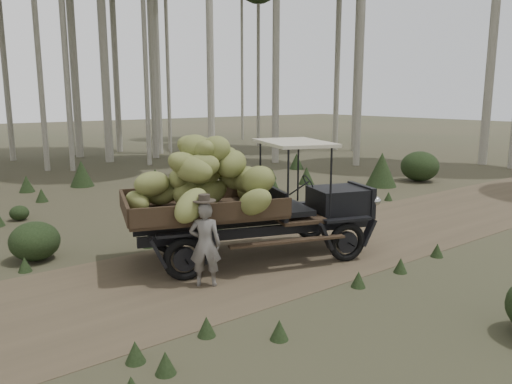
{
  "coord_description": "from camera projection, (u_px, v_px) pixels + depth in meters",
  "views": [
    {
      "loc": [
        -7.6,
        -7.9,
        3.41
      ],
      "look_at": [
        -1.36,
        0.21,
        1.42
      ],
      "focal_mm": 35.0,
      "sensor_mm": 36.0,
      "label": 1
    }
  ],
  "objects": [
    {
      "name": "farmer",
      "position": [
        205.0,
        243.0,
        8.94
      ],
      "size": [
        0.68,
        0.64,
        1.7
      ],
      "rotation": [
        0.0,
        0.0,
        2.49
      ],
      "color": "#615D59",
      "rests_on": "ground"
    },
    {
      "name": "undergrowth",
      "position": [
        284.0,
        242.0,
        9.98
      ],
      "size": [
        23.76,
        22.21,
        1.39
      ],
      "color": "#233319",
      "rests_on": "ground"
    },
    {
      "name": "dirt_track",
      "position": [
        309.0,
        248.0,
        11.34
      ],
      "size": [
        70.0,
        4.0,
        0.01
      ],
      "primitive_type": "cube",
      "color": "brown",
      "rests_on": "ground"
    },
    {
      "name": "ground",
      "position": [
        309.0,
        248.0,
        11.35
      ],
      "size": [
        120.0,
        120.0,
        0.0
      ],
      "primitive_type": "plane",
      "color": "#473D2B",
      "rests_on": "ground"
    },
    {
      "name": "banana_truck",
      "position": [
        231.0,
        187.0,
        10.21
      ],
      "size": [
        5.61,
        3.4,
        2.74
      ],
      "rotation": [
        0.0,
        0.0,
        -0.33
      ],
      "color": "black",
      "rests_on": "ground"
    }
  ]
}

